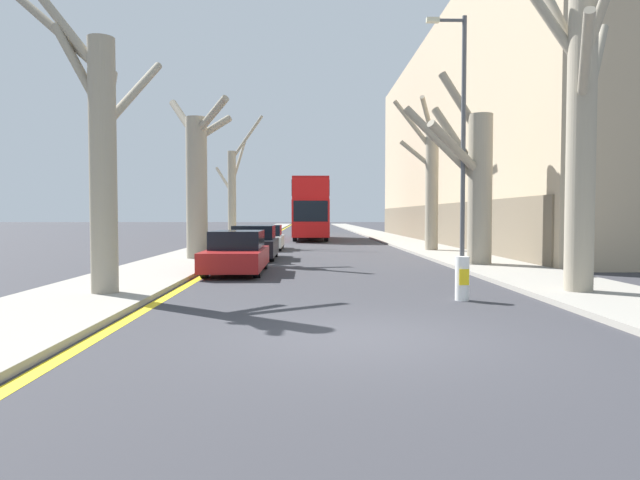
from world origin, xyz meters
TOP-DOWN VIEW (x-y plane):
  - ground_plane at (0.00, 0.00)m, footprint 300.00×300.00m
  - sidewalk_left at (-5.65, 50.00)m, footprint 3.03×120.00m
  - sidewalk_right at (5.65, 50.00)m, footprint 3.03×120.00m
  - building_facade_right at (12.16, 29.77)m, footprint 10.08×40.57m
  - kerb_line_stripe at (-3.96, 50.00)m, footprint 0.24×120.00m
  - street_tree_left_0 at (-5.43, 4.40)m, footprint 3.35×3.14m
  - street_tree_left_1 at (-5.20, 14.43)m, footprint 2.98×3.25m
  - street_tree_left_2 at (-5.07, 24.36)m, footprint 2.93×2.19m
  - street_tree_right_0 at (5.27, 4.25)m, footprint 2.89×3.97m
  - street_tree_right_1 at (5.03, 11.54)m, footprint 3.06×2.88m
  - street_tree_right_2 at (5.21, 19.54)m, footprint 2.22×2.70m
  - double_decker_bus at (-0.60, 34.59)m, footprint 2.55×10.98m
  - parked_car_0 at (-3.05, 9.62)m, footprint 1.75×4.47m
  - parked_car_1 at (-3.05, 15.35)m, footprint 1.87×4.21m
  - parked_car_2 at (-3.05, 21.96)m, footprint 1.84×4.14m
  - lamp_post at (4.50, 11.39)m, footprint 1.40×0.20m
  - traffic_bollard at (2.48, 3.65)m, footprint 0.30×0.31m

SIDE VIEW (x-z plane):
  - ground_plane at x=0.00m, z-range 0.00..0.00m
  - kerb_line_stripe at x=-3.96m, z-range 0.00..0.01m
  - sidewalk_left at x=-5.65m, z-range 0.00..0.12m
  - sidewalk_right at x=5.65m, z-range 0.00..0.12m
  - traffic_bollard at x=2.48m, z-range 0.00..0.94m
  - parked_car_2 at x=-3.05m, z-range -0.03..1.28m
  - parked_car_0 at x=-3.05m, z-range -0.03..1.30m
  - parked_car_1 at x=-3.05m, z-range -0.04..1.36m
  - double_decker_bus at x=-0.60m, z-range 0.29..4.73m
  - street_tree_right_1 at x=5.03m, z-range -0.38..6.57m
  - street_tree_left_2 at x=-5.07m, z-range -0.65..6.90m
  - street_tree_left_1 at x=-5.20m, z-range -0.11..6.59m
  - street_tree_left_0 at x=-5.43m, z-range -0.19..7.12m
  - street_tree_right_2 at x=5.21m, z-range -0.30..7.23m
  - street_tree_right_0 at x=5.27m, z-range -0.08..7.69m
  - lamp_post at x=4.50m, z-range 0.47..9.14m
  - building_facade_right at x=12.16m, z-range -0.01..13.81m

